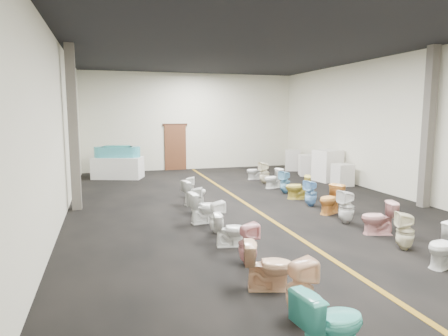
{
  "coord_description": "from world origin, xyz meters",
  "views": [
    {
      "loc": [
        -3.9,
        -10.61,
        2.68
      ],
      "look_at": [
        -0.47,
        1.0,
        0.99
      ],
      "focal_mm": 32.0,
      "sensor_mm": 36.0,
      "label": 1
    }
  ],
  "objects_px": {
    "toilet_left_4": "(230,230)",
    "toilet_right_3": "(378,218)",
    "appliance_crate_b": "(327,166)",
    "appliance_crate_c": "(309,165)",
    "toilet_left_2": "(268,265)",
    "toilet_right_4": "(346,207)",
    "appliance_crate_a": "(343,175)",
    "toilet_left_7": "(196,200)",
    "toilet_right_5": "(331,199)",
    "toilet_right_6": "(311,193)",
    "toilet_right_7": "(298,187)",
    "toilet_left_5": "(217,217)",
    "toilet_left_8": "(195,192)",
    "display_table": "(118,168)",
    "toilet_right_2": "(405,231)",
    "toilet_left_1": "(300,289)",
    "toilet_right_11": "(255,171)",
    "toilet_right_1": "(445,246)",
    "appliance_crate_d": "(293,160)",
    "toilet_left_3": "(248,244)",
    "toilet_right_8": "(285,182)",
    "toilet_right_9": "(273,178)",
    "bathtub": "(117,152)",
    "toilet_left_9": "(189,187)",
    "toilet_left_6": "(204,207)",
    "toilet_right_10": "(264,173)",
    "toilet_left_0": "(330,323)"
  },
  "relations": [
    {
      "from": "toilet_left_3",
      "to": "toilet_left_2",
      "type": "bearing_deg",
      "value": 171.49
    },
    {
      "from": "bathtub",
      "to": "toilet_right_7",
      "type": "height_order",
      "value": "bathtub"
    },
    {
      "from": "toilet_left_2",
      "to": "appliance_crate_c",
      "type": "bearing_deg",
      "value": -15.25
    },
    {
      "from": "toilet_left_2",
      "to": "toilet_right_2",
      "type": "distance_m",
      "value": 3.37
    },
    {
      "from": "appliance_crate_c",
      "to": "toilet_right_9",
      "type": "height_order",
      "value": "appliance_crate_c"
    },
    {
      "from": "toilet_right_3",
      "to": "toilet_left_8",
      "type": "bearing_deg",
      "value": -124.02
    },
    {
      "from": "toilet_left_9",
      "to": "toilet_left_7",
      "type": "bearing_deg",
      "value": -170.5
    },
    {
      "from": "toilet_left_0",
      "to": "toilet_left_7",
      "type": "distance_m",
      "value": 6.66
    },
    {
      "from": "toilet_left_4",
      "to": "toilet_right_3",
      "type": "height_order",
      "value": "toilet_right_3"
    },
    {
      "from": "toilet_left_9",
      "to": "toilet_right_11",
      "type": "height_order",
      "value": "toilet_right_11"
    },
    {
      "from": "toilet_left_7",
      "to": "toilet_right_3",
      "type": "relative_size",
      "value": 0.95
    },
    {
      "from": "toilet_left_2",
      "to": "toilet_right_4",
      "type": "relative_size",
      "value": 0.91
    },
    {
      "from": "toilet_right_8",
      "to": "toilet_right_9",
      "type": "bearing_deg",
      "value": 160.75
    },
    {
      "from": "toilet_left_3",
      "to": "toilet_right_6",
      "type": "height_order",
      "value": "toilet_right_6"
    },
    {
      "from": "toilet_right_4",
      "to": "toilet_right_5",
      "type": "relative_size",
      "value": 1.07
    },
    {
      "from": "toilet_right_5",
      "to": "toilet_right_8",
      "type": "bearing_deg",
      "value": 155.41
    },
    {
      "from": "display_table",
      "to": "appliance_crate_c",
      "type": "distance_m",
      "value": 8.03
    },
    {
      "from": "appliance_crate_b",
      "to": "toilet_right_3",
      "type": "height_order",
      "value": "appliance_crate_b"
    },
    {
      "from": "toilet_left_2",
      "to": "toilet_left_3",
      "type": "relative_size",
      "value": 1.0
    },
    {
      "from": "toilet_left_3",
      "to": "toilet_right_9",
      "type": "distance_m",
      "value": 7.36
    },
    {
      "from": "toilet_left_2",
      "to": "toilet_right_10",
      "type": "relative_size",
      "value": 0.91
    },
    {
      "from": "toilet_left_5",
      "to": "toilet_right_3",
      "type": "xyz_separation_m",
      "value": [
        3.4,
        -1.12,
        0.01
      ]
    },
    {
      "from": "appliance_crate_d",
      "to": "toilet_right_3",
      "type": "distance_m",
      "value": 9.9
    },
    {
      "from": "appliance_crate_b",
      "to": "appliance_crate_d",
      "type": "relative_size",
      "value": 1.27
    },
    {
      "from": "toilet_left_1",
      "to": "toilet_right_4",
      "type": "relative_size",
      "value": 0.99
    },
    {
      "from": "toilet_left_3",
      "to": "toilet_right_2",
      "type": "height_order",
      "value": "toilet_right_2"
    },
    {
      "from": "toilet_left_3",
      "to": "toilet_left_5",
      "type": "height_order",
      "value": "toilet_left_3"
    },
    {
      "from": "appliance_crate_c",
      "to": "toilet_right_5",
      "type": "relative_size",
      "value": 1.15
    },
    {
      "from": "toilet_right_1",
      "to": "toilet_right_7",
      "type": "relative_size",
      "value": 0.99
    },
    {
      "from": "appliance_crate_d",
      "to": "toilet_right_10",
      "type": "relative_size",
      "value": 1.16
    },
    {
      "from": "toilet_left_4",
      "to": "toilet_right_6",
      "type": "height_order",
      "value": "toilet_right_6"
    },
    {
      "from": "appliance_crate_b",
      "to": "appliance_crate_c",
      "type": "distance_m",
      "value": 1.52
    },
    {
      "from": "toilet_left_6",
      "to": "toilet_right_1",
      "type": "bearing_deg",
      "value": -147.92
    },
    {
      "from": "toilet_right_7",
      "to": "toilet_left_5",
      "type": "bearing_deg",
      "value": -27.87
    },
    {
      "from": "bathtub",
      "to": "toilet_left_1",
      "type": "bearing_deg",
      "value": -67.26
    },
    {
      "from": "appliance_crate_b",
      "to": "toilet_right_4",
      "type": "bearing_deg",
      "value": -116.7
    },
    {
      "from": "appliance_crate_a",
      "to": "toilet_left_7",
      "type": "height_order",
      "value": "appliance_crate_a"
    },
    {
      "from": "appliance_crate_b",
      "to": "toilet_right_1",
      "type": "bearing_deg",
      "value": -107.9
    },
    {
      "from": "toilet_right_5",
      "to": "toilet_right_8",
      "type": "xyz_separation_m",
      "value": [
        -0.01,
        2.81,
        -0.0
      ]
    },
    {
      "from": "toilet_left_2",
      "to": "toilet_right_5",
      "type": "relative_size",
      "value": 0.97
    },
    {
      "from": "toilet_left_4",
      "to": "toilet_right_11",
      "type": "height_order",
      "value": "toilet_right_11"
    },
    {
      "from": "appliance_crate_a",
      "to": "appliance_crate_c",
      "type": "xyz_separation_m",
      "value": [
        0.0,
        2.57,
        0.04
      ]
    },
    {
      "from": "toilet_left_4",
      "to": "toilet_left_9",
      "type": "height_order",
      "value": "toilet_left_9"
    },
    {
      "from": "appliance_crate_b",
      "to": "toilet_left_1",
      "type": "height_order",
      "value": "appliance_crate_b"
    },
    {
      "from": "appliance_crate_c",
      "to": "toilet_right_2",
      "type": "xyz_separation_m",
      "value": [
        -2.76,
        -9.01,
        -0.06
      ]
    },
    {
      "from": "toilet_right_2",
      "to": "toilet_right_9",
      "type": "height_order",
      "value": "toilet_right_2"
    },
    {
      "from": "toilet_left_7",
      "to": "toilet_right_11",
      "type": "bearing_deg",
      "value": -19.83
    },
    {
      "from": "toilet_left_2",
      "to": "toilet_right_3",
      "type": "distance_m",
      "value": 3.9
    },
    {
      "from": "appliance_crate_b",
      "to": "toilet_left_8",
      "type": "height_order",
      "value": "appliance_crate_b"
    },
    {
      "from": "toilet_right_9",
      "to": "toilet_left_6",
      "type": "bearing_deg",
      "value": -54.81
    }
  ]
}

